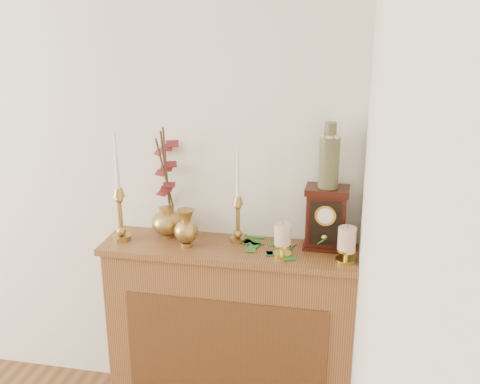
% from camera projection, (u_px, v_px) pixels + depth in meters
% --- Properties ---
extents(console_shelf, '(1.24, 0.34, 0.93)m').
position_uv_depth(console_shelf, '(231.00, 336.00, 2.82)').
color(console_shelf, brown).
rests_on(console_shelf, ground).
extents(candlestick_left, '(0.09, 0.09, 0.54)m').
position_uv_depth(candlestick_left, '(119.00, 205.00, 2.69)').
color(candlestick_left, '#B88B49').
rests_on(candlestick_left, console_shelf).
extents(candlestick_center, '(0.08, 0.08, 0.47)m').
position_uv_depth(candlestick_center, '(238.00, 212.00, 2.68)').
color(candlestick_center, '#B88B49').
rests_on(candlestick_center, console_shelf).
extents(bud_vase, '(0.11, 0.11, 0.18)m').
position_uv_depth(bud_vase, '(186.00, 228.00, 2.64)').
color(bud_vase, '#B88B49').
rests_on(bud_vase, console_shelf).
extents(ginger_jar, '(0.23, 0.24, 0.56)m').
position_uv_depth(ginger_jar, '(167.00, 185.00, 2.75)').
color(ginger_jar, '#B88B49').
rests_on(ginger_jar, console_shelf).
extents(pillar_candle_left, '(0.09, 0.09, 0.17)m').
position_uv_depth(pillar_candle_left, '(283.00, 238.00, 2.54)').
color(pillar_candle_left, gold).
rests_on(pillar_candle_left, console_shelf).
extents(pillar_candle_right, '(0.09, 0.09, 0.17)m').
position_uv_depth(pillar_candle_right, '(347.00, 243.00, 2.48)').
color(pillar_candle_right, gold).
rests_on(pillar_candle_right, console_shelf).
extents(ivy_garland, '(0.51, 0.23, 0.09)m').
position_uv_depth(ivy_garland, '(279.00, 247.00, 2.63)').
color(ivy_garland, '#286827').
rests_on(ivy_garland, console_shelf).
extents(mantel_clock, '(0.20, 0.14, 0.30)m').
position_uv_depth(mantel_clock, '(326.00, 218.00, 2.61)').
color(mantel_clock, '#360F0A').
rests_on(mantel_clock, console_shelf).
extents(ceramic_vase, '(0.09, 0.09, 0.30)m').
position_uv_depth(ceramic_vase, '(329.00, 159.00, 2.52)').
color(ceramic_vase, '#193227').
rests_on(ceramic_vase, mantel_clock).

